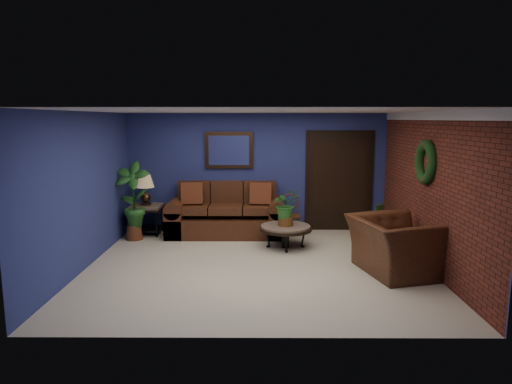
{
  "coord_description": "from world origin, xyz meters",
  "views": [
    {
      "loc": [
        0.03,
        -7.19,
        2.38
      ],
      "look_at": [
        -0.02,
        0.55,
        1.13
      ],
      "focal_mm": 32.0,
      "sensor_mm": 36.0,
      "label": 1
    }
  ],
  "objects_px": {
    "sofa": "(227,217)",
    "end_table": "(146,212)",
    "side_chair": "(291,211)",
    "table_lamp": "(145,186)",
    "coffee_table": "(286,229)",
    "armchair": "(395,246)"
  },
  "relations": [
    {
      "from": "end_table",
      "to": "side_chair",
      "type": "distance_m",
      "value": 3.0
    },
    {
      "from": "sofa",
      "to": "side_chair",
      "type": "relative_size",
      "value": 2.89
    },
    {
      "from": "end_table",
      "to": "armchair",
      "type": "xyz_separation_m",
      "value": [
        4.45,
        -2.38,
        -0.04
      ]
    },
    {
      "from": "sofa",
      "to": "side_chair",
      "type": "bearing_deg",
      "value": 0.89
    },
    {
      "from": "coffee_table",
      "to": "sofa",
      "type": "bearing_deg",
      "value": 138.67
    },
    {
      "from": "sofa",
      "to": "end_table",
      "type": "relative_size",
      "value": 3.59
    },
    {
      "from": "coffee_table",
      "to": "side_chair",
      "type": "distance_m",
      "value": 1.06
    },
    {
      "from": "sofa",
      "to": "table_lamp",
      "type": "bearing_deg",
      "value": -178.59
    },
    {
      "from": "table_lamp",
      "to": "armchair",
      "type": "distance_m",
      "value": 5.08
    },
    {
      "from": "side_chair",
      "to": "sofa",
      "type": "bearing_deg",
      "value": 179.22
    },
    {
      "from": "end_table",
      "to": "armchair",
      "type": "distance_m",
      "value": 5.05
    },
    {
      "from": "coffee_table",
      "to": "armchair",
      "type": "distance_m",
      "value": 2.14
    },
    {
      "from": "table_lamp",
      "to": "coffee_table",
      "type": "bearing_deg",
      "value": -19.11
    },
    {
      "from": "side_chair",
      "to": "armchair",
      "type": "distance_m",
      "value": 2.84
    },
    {
      "from": "coffee_table",
      "to": "end_table",
      "type": "relative_size",
      "value": 1.45
    },
    {
      "from": "table_lamp",
      "to": "side_chair",
      "type": "relative_size",
      "value": 0.72
    },
    {
      "from": "sofa",
      "to": "coffee_table",
      "type": "bearing_deg",
      "value": -41.33
    },
    {
      "from": "end_table",
      "to": "side_chair",
      "type": "relative_size",
      "value": 0.8
    },
    {
      "from": "coffee_table",
      "to": "side_chair",
      "type": "xyz_separation_m",
      "value": [
        0.17,
        1.04,
        0.11
      ]
    },
    {
      "from": "sofa",
      "to": "end_table",
      "type": "distance_m",
      "value": 1.67
    },
    {
      "from": "coffee_table",
      "to": "end_table",
      "type": "bearing_deg",
      "value": 160.89
    },
    {
      "from": "coffee_table",
      "to": "table_lamp",
      "type": "bearing_deg",
      "value": 160.89
    }
  ]
}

